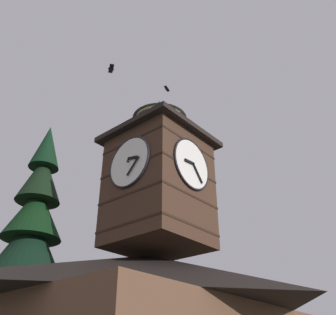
% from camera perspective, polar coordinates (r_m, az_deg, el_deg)
% --- Properties ---
extents(clock_tower, '(4.48, 4.48, 7.84)m').
position_cam_1_polar(clock_tower, '(17.88, -1.36, -2.95)').
color(clock_tower, '#422B1E').
rests_on(clock_tower, building_main).
extents(pine_tree_behind, '(4.98, 4.98, 14.12)m').
position_cam_1_polar(pine_tree_behind, '(20.03, -20.61, -15.87)').
color(pine_tree_behind, '#473323').
rests_on(pine_tree_behind, ground_plane).
extents(moon, '(1.42, 1.42, 1.42)m').
position_cam_1_polar(moon, '(45.94, -19.26, -17.22)').
color(moon, silver).
extents(flying_bird_high, '(0.67, 0.38, 0.16)m').
position_cam_1_polar(flying_bird_high, '(27.37, -0.18, 10.19)').
color(flying_bird_high, black).
extents(flying_bird_low, '(0.50, 0.62, 0.16)m').
position_cam_1_polar(flying_bird_low, '(18.66, -8.47, 12.88)').
color(flying_bird_low, black).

